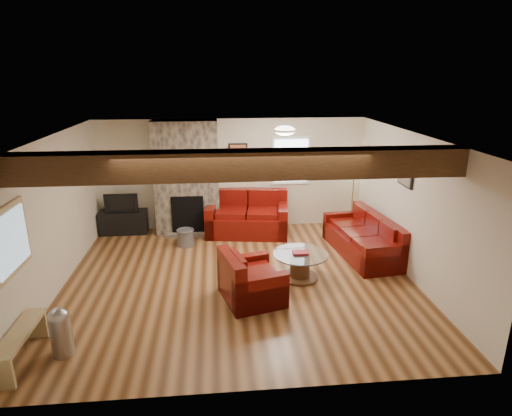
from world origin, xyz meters
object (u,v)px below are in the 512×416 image
Objects in this scene: loveseat at (247,214)px; floor_lamp at (354,172)px; sofa_three at (362,236)px; armchair_red at (252,276)px; coffee_table at (300,266)px; television at (122,202)px; tv_cabinet at (124,222)px.

floor_lamp is (2.49, 0.32, 0.82)m from loveseat.
sofa_three is at bearing -23.90° from loveseat.
armchair_red is 1.01× the size of coffee_table.
armchair_red is at bearing -84.76° from loveseat.
loveseat is 2.64m from floor_lamp.
sofa_three is at bearing -71.53° from armchair_red.
armchair_red is (-2.32, -1.54, 0.00)m from sofa_three.
sofa_three is 2.82× the size of television.
coffee_table is (-1.42, -0.92, -0.16)m from sofa_three.
sofa_three is 5.20m from tv_cabinet.
loveseat reaches higher than tv_cabinet.
loveseat reaches higher than television.
sofa_three reaches higher than coffee_table.
armchair_red reaches higher than tv_cabinet.
floor_lamp is (5.25, 0.02, 1.03)m from tv_cabinet.
television is (0.00, 0.00, 0.47)m from tv_cabinet.
tv_cabinet is 1.42× the size of television.
armchair_red is 4.26m from floor_lamp.
television is at bearing 143.71° from coffee_table.
floor_lamp reaches higher than armchair_red.
coffee_table is at bearing -123.80° from floor_lamp.
loveseat is 1.80× the size of armchair_red.
loveseat reaches higher than coffee_table.
floor_lamp is at bearing 162.46° from sofa_three.
sofa_three is 2.11× the size of coffee_table.
floor_lamp is at bearing 56.20° from coffee_table.
television is at bearing -177.95° from loveseat.
floor_lamp is (0.32, 1.68, 0.89)m from sofa_three.
armchair_red reaches higher than coffee_table.
loveseat is at bearing -18.16° from armchair_red.
armchair_red is 4.14m from tv_cabinet.
sofa_three is 1.36× the size of floor_lamp.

